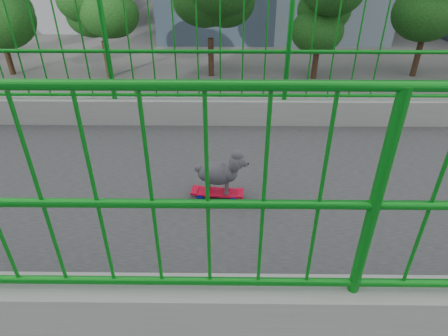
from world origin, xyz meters
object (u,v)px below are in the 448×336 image
poodle (220,172)px  car_3 (147,122)px  car_1 (65,189)px  skateboard (217,193)px  car_2 (52,147)px

poodle → car_3: bearing=-158.7°
poodle → car_3: (-15.76, -4.32, -6.59)m
poodle → car_1: bearing=-139.8°
poodle → car_1: 13.11m
skateboard → car_2: skateboard is taller
car_2 → car_3: 5.00m
car_3 → car_1: bearing=162.3°
skateboard → car_3: size_ratio=0.10×
skateboard → car_1: size_ratio=0.11×
poodle → car_2: 16.31m
skateboard → poodle: (0.00, 0.02, 0.21)m
car_1 → car_2: size_ratio=0.69×
poodle → car_3: poodle is taller
car_1 → car_3: bearing=162.3°
skateboard → car_1: skateboard is taller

